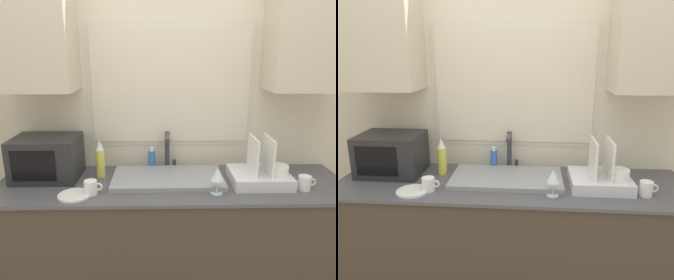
% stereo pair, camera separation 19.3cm
% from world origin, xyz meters
% --- Properties ---
extents(countertop, '(2.17, 0.63, 0.89)m').
position_xyz_m(countertop, '(0.00, 0.30, 0.44)').
color(countertop, '#42382D').
rests_on(countertop, ground_plane).
extents(wall_back, '(6.00, 0.38, 2.60)m').
position_xyz_m(wall_back, '(0.00, 0.60, 1.38)').
color(wall_back, beige).
rests_on(wall_back, ground_plane).
extents(sink_basin, '(0.69, 0.38, 0.03)m').
position_xyz_m(sink_basin, '(-0.03, 0.33, 0.90)').
color(sink_basin, gray).
rests_on(sink_basin, countertop).
extents(faucet, '(0.08, 0.18, 0.26)m').
position_xyz_m(faucet, '(-0.02, 0.53, 1.04)').
color(faucet, '#333338').
rests_on(faucet, countertop).
extents(microwave, '(0.40, 0.32, 0.27)m').
position_xyz_m(microwave, '(-0.79, 0.40, 1.02)').
color(microwave, '#232326').
rests_on(microwave, countertop).
extents(dish_rack, '(0.35, 0.32, 0.29)m').
position_xyz_m(dish_rack, '(0.54, 0.28, 0.94)').
color(dish_rack, silver).
rests_on(dish_rack, countertop).
extents(spray_bottle, '(0.06, 0.06, 0.24)m').
position_xyz_m(spray_bottle, '(-0.46, 0.41, 1.00)').
color(spray_bottle, '#D8CC4C').
rests_on(spray_bottle, countertop).
extents(soap_bottle, '(0.05, 0.05, 0.16)m').
position_xyz_m(soap_bottle, '(-0.13, 0.53, 0.96)').
color(soap_bottle, blue).
rests_on(soap_bottle, countertop).
extents(mug_near_sink, '(0.10, 0.07, 0.08)m').
position_xyz_m(mug_near_sink, '(-0.47, 0.14, 0.93)').
color(mug_near_sink, white).
rests_on(mug_near_sink, countertop).
extents(wine_glass, '(0.07, 0.07, 0.15)m').
position_xyz_m(wine_glass, '(0.25, 0.13, 1.00)').
color(wine_glass, silver).
rests_on(wine_glass, countertop).
extents(mug_by_rack, '(0.11, 0.07, 0.09)m').
position_xyz_m(mug_by_rack, '(0.77, 0.17, 0.93)').
color(mug_by_rack, white).
rests_on(mug_by_rack, countertop).
extents(small_plate, '(0.18, 0.18, 0.01)m').
position_xyz_m(small_plate, '(-0.56, 0.11, 0.89)').
color(small_plate, white).
rests_on(small_plate, countertop).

